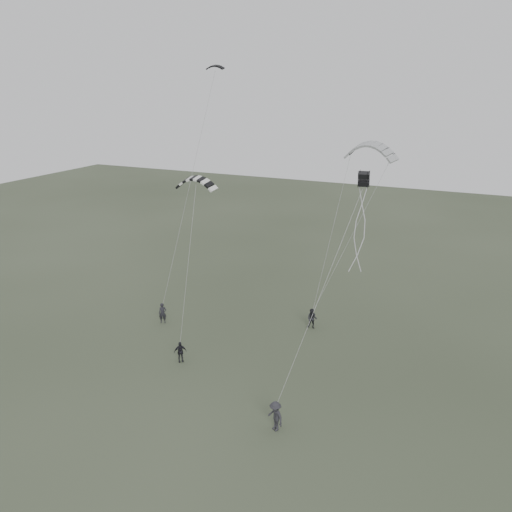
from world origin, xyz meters
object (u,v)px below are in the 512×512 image
at_px(kite_dark_small, 215,66).
at_px(kite_box, 364,179).
at_px(flyer_center, 180,352).
at_px(kite_pale_large, 371,144).
at_px(flyer_right, 312,319).
at_px(flyer_far, 275,416).
at_px(flyer_left, 163,313).
at_px(kite_striped, 196,178).

relative_size(kite_dark_small, kite_box, 2.11).
distance_m(flyer_center, kite_pale_large, 20.62).
xyz_separation_m(flyer_right, kite_dark_small, (-10.36, 4.24, 18.77)).
xyz_separation_m(flyer_center, kite_box, (11.23, 2.61, 12.34)).
height_order(flyer_center, kite_dark_small, kite_dark_small).
bearing_deg(kite_box, kite_pale_large, 90.58).
relative_size(flyer_far, kite_dark_small, 1.19).
bearing_deg(kite_pale_large, flyer_left, -132.11).
xyz_separation_m(flyer_center, kite_dark_small, (-3.64, 12.73, 18.84)).
height_order(kite_pale_large, kite_striped, kite_pale_large).
distance_m(flyer_left, flyer_right, 11.90).
bearing_deg(flyer_left, kite_box, -37.82).
relative_size(flyer_left, flyer_center, 1.12).
bearing_deg(flyer_right, flyer_left, -161.97).
height_order(flyer_right, flyer_far, flyer_far).
height_order(flyer_center, flyer_far, flyer_far).
height_order(kite_dark_small, kite_box, kite_dark_small).
distance_m(flyer_far, kite_striped, 16.43).
height_order(kite_dark_small, kite_striped, kite_dark_small).
distance_m(kite_dark_small, kite_box, 19.12).
bearing_deg(flyer_center, kite_striped, 55.75).
height_order(flyer_far, kite_box, kite_box).
bearing_deg(kite_pale_large, flyer_right, -105.11).
relative_size(flyer_left, kite_box, 2.36).
distance_m(flyer_right, flyer_center, 10.82).
relative_size(flyer_center, kite_box, 2.12).
xyz_separation_m(flyer_right, flyer_far, (1.96, -12.51, 0.07)).
xyz_separation_m(flyer_far, kite_dark_small, (-12.32, 16.76, 18.70)).
distance_m(flyer_far, kite_box, 14.12).
xyz_separation_m(flyer_far, kite_pale_large, (0.75, 16.79, 13.04)).
height_order(flyer_center, kite_box, kite_box).
height_order(flyer_right, kite_dark_small, kite_dark_small).
distance_m(flyer_left, kite_dark_small, 20.49).
xyz_separation_m(flyer_left, flyer_center, (4.50, -4.52, -0.09)).
relative_size(kite_dark_small, kite_pale_large, 0.35).
relative_size(flyer_right, kite_box, 2.32).
relative_size(flyer_center, kite_pale_large, 0.36).
bearing_deg(flyer_right, kite_pale_large, 56.17).
bearing_deg(kite_box, flyer_center, -176.36).
relative_size(flyer_right, flyer_center, 1.09).
bearing_deg(flyer_center, kite_box, -28.34).
bearing_deg(flyer_center, flyer_left, 93.44).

